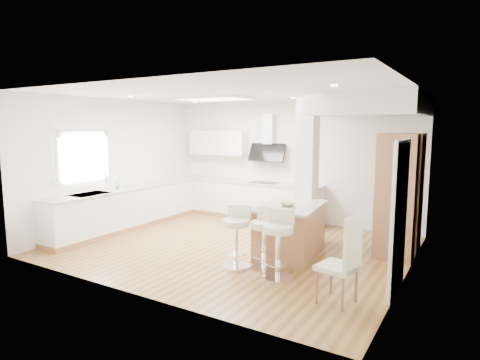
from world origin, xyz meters
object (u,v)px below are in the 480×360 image
Objects in this scene: bar_stool_a at (237,233)px; dining_chair at (345,258)px; peninsula at (290,230)px; bar_stool_c at (279,240)px; bar_stool_b at (265,235)px.

bar_stool_a is 0.85× the size of dining_chair.
dining_chair reaches higher than bar_stool_a.
bar_stool_a is at bearing -122.46° from peninsula.
bar_stool_c is (0.77, -0.09, 0.02)m from bar_stool_a.
dining_chair is at bearing -30.45° from bar_stool_c.
peninsula is 1.59× the size of bar_stool_a.
bar_stool_a is (-0.48, -0.98, 0.10)m from peninsula.
bar_stool_b is at bearing -99.35° from peninsula.
bar_stool_c is at bearing -18.05° from bar_stool_a.
bar_stool_a is 0.97× the size of bar_stool_c.
bar_stool_c is (0.29, -1.07, 0.12)m from peninsula.
peninsula is 1.10m from bar_stool_a.
peninsula is 1.60× the size of bar_stool_b.
dining_chair is (1.10, -0.40, 0.04)m from bar_stool_c.
dining_chair is (1.43, -0.61, 0.07)m from bar_stool_b.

